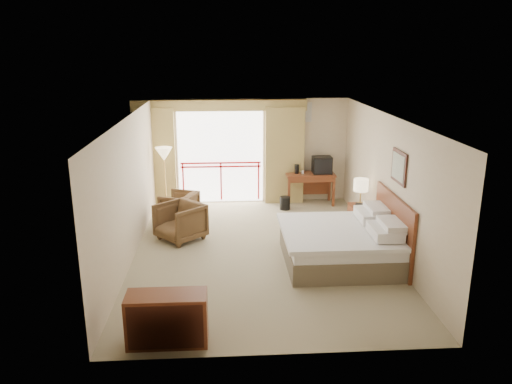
{
  "coord_description": "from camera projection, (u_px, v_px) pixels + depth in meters",
  "views": [
    {
      "loc": [
        -0.69,
        -9.25,
        3.94
      ],
      "look_at": [
        -0.07,
        0.4,
        1.13
      ],
      "focal_mm": 35.0,
      "sensor_mm": 36.0,
      "label": 1
    }
  ],
  "objects": [
    {
      "name": "wall_back",
      "position": [
        251.0,
        151.0,
        12.99
      ],
      "size": [
        5.0,
        0.0,
        5.0
      ],
      "primitive_type": "plane",
      "rotation": [
        1.57,
        0.0,
        0.0
      ],
      "color": "beige",
      "rests_on": "ground"
    },
    {
      "name": "desk",
      "position": [
        310.0,
        180.0,
        12.96
      ],
      "size": [
        1.26,
        0.61,
        0.82
      ],
      "rotation": [
        0.0,
        0.0,
        0.02
      ],
      "color": "#5E2A19",
      "rests_on": "floor"
    },
    {
      "name": "hvac_vent",
      "position": [
        302.0,
        112.0,
        12.76
      ],
      "size": [
        0.5,
        0.04,
        0.5
      ],
      "primitive_type": "cube",
      "color": "silver",
      "rests_on": "wall_back"
    },
    {
      "name": "side_table",
      "position": [
        171.0,
        213.0,
        11.2
      ],
      "size": [
        0.48,
        0.48,
        0.53
      ],
      "rotation": [
        0.0,
        0.0,
        0.02
      ],
      "color": "black",
      "rests_on": "floor"
    },
    {
      "name": "table_lamp",
      "position": [
        361.0,
        185.0,
        10.76
      ],
      "size": [
        0.32,
        0.32,
        0.57
      ],
      "rotation": [
        0.0,
        0.0,
        0.04
      ],
      "color": "tan",
      "rests_on": "nightstand"
    },
    {
      "name": "nightstand",
      "position": [
        360.0,
        219.0,
        10.93
      ],
      "size": [
        0.46,
        0.54,
        0.64
      ],
      "primitive_type": "cube",
      "rotation": [
        0.0,
        0.0,
        -0.02
      ],
      "color": "#5E2A19",
      "rests_on": "floor"
    },
    {
      "name": "coffee_maker",
      "position": [
        297.0,
        169.0,
        12.81
      ],
      "size": [
        0.14,
        0.14,
        0.24
      ],
      "primitive_type": "cylinder",
      "rotation": [
        0.0,
        0.0,
        0.31
      ],
      "color": "black",
      "rests_on": "desk"
    },
    {
      "name": "bed",
      "position": [
        342.0,
        244.0,
        9.42
      ],
      "size": [
        2.13,
        2.06,
        0.97
      ],
      "color": "brown",
      "rests_on": "floor"
    },
    {
      "name": "dresser",
      "position": [
        167.0,
        319.0,
        6.83
      ],
      "size": [
        1.1,
        0.47,
        0.73
      ],
      "rotation": [
        0.0,
        0.0,
        -0.03
      ],
      "color": "#5E2A19",
      "rests_on": "floor"
    },
    {
      "name": "tv",
      "position": [
        322.0,
        165.0,
        12.81
      ],
      "size": [
        0.48,
        0.38,
        0.44
      ],
      "rotation": [
        0.0,
        0.0,
        -0.16
      ],
      "color": "black",
      "rests_on": "desk"
    },
    {
      "name": "phone",
      "position": [
        360.0,
        206.0,
        10.68
      ],
      "size": [
        0.24,
        0.21,
        0.09
      ],
      "primitive_type": "cube",
      "rotation": [
        0.0,
        0.0,
        -0.28
      ],
      "color": "black",
      "rests_on": "nightstand"
    },
    {
      "name": "wall_front",
      "position": [
        282.0,
        261.0,
        6.28
      ],
      "size": [
        5.0,
        0.0,
        5.0
      ],
      "primitive_type": "plane",
      "rotation": [
        -1.57,
        0.0,
        0.0
      ],
      "color": "beige",
      "rests_on": "ground"
    },
    {
      "name": "wall_left",
      "position": [
        130.0,
        189.0,
        9.48
      ],
      "size": [
        0.0,
        7.0,
        7.0
      ],
      "primitive_type": "plane",
      "rotation": [
        1.57,
        0.0,
        1.57
      ],
      "color": "beige",
      "rests_on": "ground"
    },
    {
      "name": "headboard",
      "position": [
        393.0,
        229.0,
        9.41
      ],
      "size": [
        0.06,
        2.1,
        1.3
      ],
      "primitive_type": "cube",
      "color": "#5E2A19",
      "rests_on": "wall_right"
    },
    {
      "name": "framed_art",
      "position": [
        399.0,
        167.0,
        9.07
      ],
      "size": [
        0.04,
        0.72,
        0.6
      ],
      "color": "black",
      "rests_on": "wall_right"
    },
    {
      "name": "cup",
      "position": [
        303.0,
        172.0,
        12.79
      ],
      "size": [
        0.06,
        0.06,
        0.09
      ],
      "primitive_type": "cylinder",
      "rotation": [
        0.0,
        0.0,
        0.03
      ],
      "color": "white",
      "rests_on": "desk"
    },
    {
      "name": "wall_right",
      "position": [
        388.0,
        185.0,
        9.79
      ],
      "size": [
        0.0,
        7.0,
        7.0
      ],
      "primitive_type": "plane",
      "rotation": [
        1.57,
        0.0,
        -1.57
      ],
      "color": "beige",
      "rests_on": "ground"
    },
    {
      "name": "armchair_near",
      "position": [
        181.0,
        239.0,
        10.65
      ],
      "size": [
        1.22,
        1.22,
        0.79
      ],
      "primitive_type": "imported",
      "rotation": [
        0.0,
        0.0,
        -0.82
      ],
      "color": "#4A3420",
      "rests_on": "floor"
    },
    {
      "name": "floor_lamp",
      "position": [
        164.0,
        157.0,
        12.12
      ],
      "size": [
        0.41,
        0.41,
        1.62
      ],
      "rotation": [
        0.0,
        0.0,
        0.01
      ],
      "color": "tan",
      "rests_on": "floor"
    },
    {
      "name": "armchair_far",
      "position": [
        180.0,
        221.0,
        11.79
      ],
      "size": [
        0.98,
        0.97,
        0.69
      ],
      "primitive_type": "imported",
      "rotation": [
        0.0,
        0.0,
        -1.94
      ],
      "color": "#4A3420",
      "rests_on": "floor"
    },
    {
      "name": "balcony_door",
      "position": [
        221.0,
        157.0,
        12.96
      ],
      "size": [
        2.4,
        0.0,
        2.4
      ],
      "primitive_type": "plane",
      "rotation": [
        1.57,
        0.0,
        0.0
      ],
      "color": "white",
      "rests_on": "wall_back"
    },
    {
      "name": "book",
      "position": [
        171.0,
        206.0,
        11.15
      ],
      "size": [
        0.22,
        0.25,
        0.02
      ],
      "primitive_type": "imported",
      "rotation": [
        0.0,
        0.0,
        0.28
      ],
      "color": "white",
      "rests_on": "side_table"
    },
    {
      "name": "wastebasket",
      "position": [
        285.0,
        203.0,
        12.58
      ],
      "size": [
        0.31,
        0.31,
        0.33
      ],
      "primitive_type": "cylinder",
      "rotation": [
        0.0,
        0.0,
        0.19
      ],
      "color": "black",
      "rests_on": "floor"
    },
    {
      "name": "ceiling",
      "position": [
        261.0,
        117.0,
        9.26
      ],
      "size": [
        7.0,
        7.0,
        0.0
      ],
      "primitive_type": "plane",
      "rotation": [
        3.14,
        0.0,
        0.0
      ],
      "color": "white",
      "rests_on": "wall_back"
    },
    {
      "name": "curtain_right",
      "position": [
        284.0,
        155.0,
        12.93
      ],
      "size": [
        1.0,
        0.26,
        2.5
      ],
      "primitive_type": "cube",
      "color": "#97824A",
      "rests_on": "wall_back"
    },
    {
      "name": "curtain_left",
      "position": [
        156.0,
        157.0,
        12.72
      ],
      "size": [
        1.0,
        0.26,
        2.5
      ],
      "primitive_type": "cube",
      "color": "#97824A",
      "rests_on": "wall_back"
    },
    {
      "name": "valance",
      "position": [
        220.0,
        105.0,
        12.49
      ],
      "size": [
        4.4,
        0.22,
        0.28
      ],
      "primitive_type": "cube",
      "color": "#97824A",
      "rests_on": "wall_back"
    },
    {
      "name": "balcony_railing",
      "position": [
        221.0,
        172.0,
        13.05
      ],
      "size": [
        2.09,
        0.03,
        1.02
      ],
      "color": "red",
      "rests_on": "wall_back"
    },
    {
      "name": "floor",
      "position": [
        261.0,
        252.0,
        10.01
      ],
      "size": [
        7.0,
        7.0,
        0.0
      ],
      "primitive_type": "plane",
      "color": "gray",
      "rests_on": "ground"
    }
  ]
}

